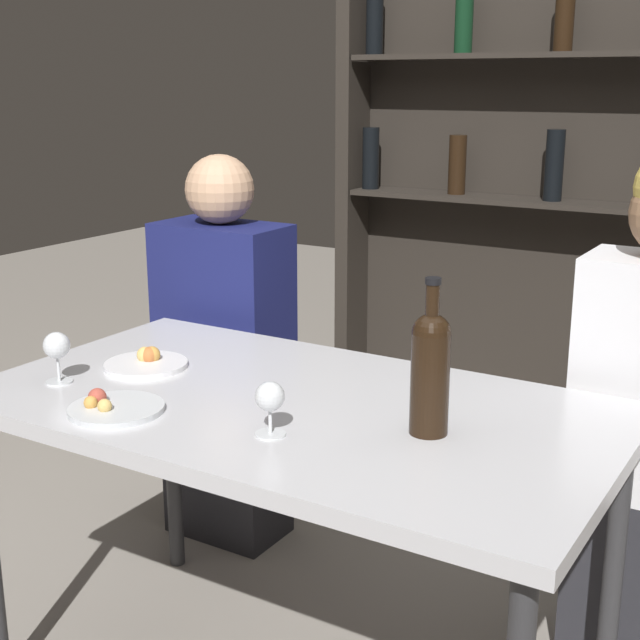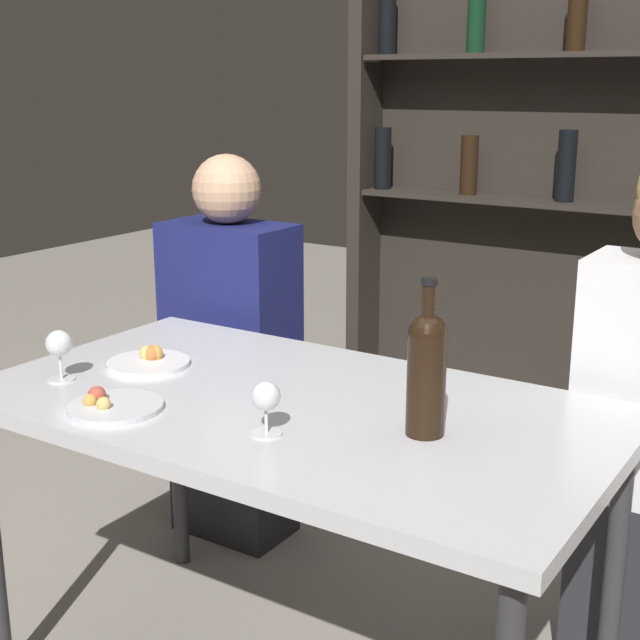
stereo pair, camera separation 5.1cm
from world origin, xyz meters
The scene contains 8 objects.
dining_table centered at (0.00, 0.00, 0.67)m, with size 1.36×0.76×0.73m.
wine_rack_wall centered at (0.00, 1.81, 1.17)m, with size 1.74×0.21×2.26m.
wine_bottle centered at (0.32, -0.02, 0.87)m, with size 0.07×0.07×0.31m.
wine_glass_0 centered at (0.07, -0.18, 0.81)m, with size 0.06×0.06×0.11m.
wine_glass_1 centered at (-0.51, -0.17, 0.81)m, with size 0.06×0.06×0.12m.
food_plate_0 centered at (-0.28, -0.25, 0.74)m, with size 0.20×0.20×0.04m.
food_plate_1 centered at (-0.42, 0.02, 0.74)m, with size 0.20×0.20×0.04m.
seated_person_left centered at (-0.61, 0.56, 0.56)m, with size 0.39×0.22×1.19m.
Camera 2 is at (1.02, -1.46, 1.39)m, focal length 50.00 mm.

